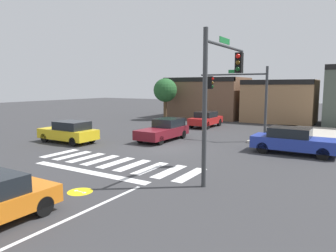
% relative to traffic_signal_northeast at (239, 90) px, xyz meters
% --- Properties ---
extents(ground_plane, '(120.00, 120.00, 0.00)m').
position_rel_traffic_signal_northeast_xyz_m(ground_plane, '(-2.99, -5.60, -3.58)').
color(ground_plane, '#353538').
extents(crosswalk_near, '(9.04, 2.50, 0.01)m').
position_rel_traffic_signal_northeast_xyz_m(crosswalk_near, '(-2.99, -10.10, -3.58)').
color(crosswalk_near, silver).
rests_on(crosswalk_near, ground_plane).
extents(bike_detector_marking, '(0.94, 0.94, 0.01)m').
position_rel_traffic_signal_northeast_xyz_m(bike_detector_marking, '(-1.21, -14.20, -3.58)').
color(bike_detector_marking, yellow).
rests_on(bike_detector_marking, ground_plane).
extents(curb_corner_northeast, '(10.00, 10.60, 0.15)m').
position_rel_traffic_signal_northeast_xyz_m(curb_corner_northeast, '(5.51, 3.82, -3.50)').
color(curb_corner_northeast, '#B2AA9E').
rests_on(curb_corner_northeast, ground_plane).
extents(storefront_row, '(24.29, 6.62, 5.85)m').
position_rel_traffic_signal_northeast_xyz_m(storefront_row, '(-0.63, 13.44, -1.00)').
color(storefront_row, brown).
rests_on(storefront_row, ground_plane).
extents(traffic_signal_northeast, '(5.05, 0.32, 5.23)m').
position_rel_traffic_signal_northeast_xyz_m(traffic_signal_northeast, '(0.00, 0.00, 0.00)').
color(traffic_signal_northeast, '#383A3D').
rests_on(traffic_signal_northeast, ground_plane).
extents(traffic_signal_southeast, '(0.32, 4.32, 6.04)m').
position_rel_traffic_signal_northeast_xyz_m(traffic_signal_southeast, '(2.45, -9.66, 0.53)').
color(traffic_signal_southeast, '#383A3D').
rests_on(traffic_signal_southeast, ground_plane).
extents(car_maroon, '(1.83, 4.64, 1.51)m').
position_rel_traffic_signal_northeast_xyz_m(car_maroon, '(-4.45, -3.10, -2.83)').
color(car_maroon, maroon).
rests_on(car_maroon, ground_plane).
extents(car_yellow, '(4.19, 1.85, 1.50)m').
position_rel_traffic_signal_northeast_xyz_m(car_yellow, '(-9.50, -7.40, -2.83)').
color(car_yellow, gold).
rests_on(car_yellow, ground_plane).
extents(car_blue, '(4.64, 1.82, 1.52)m').
position_rel_traffic_signal_northeast_xyz_m(car_blue, '(4.35, -3.19, -2.81)').
color(car_blue, '#23389E').
rests_on(car_blue, ground_plane).
extents(car_red, '(1.80, 4.19, 1.46)m').
position_rel_traffic_signal_northeast_xyz_m(car_red, '(-4.87, 5.03, -2.83)').
color(car_red, red).
rests_on(car_red, ground_plane).
extents(roadside_tree, '(2.68, 2.68, 4.74)m').
position_rel_traffic_signal_northeast_xyz_m(roadside_tree, '(-11.49, 8.40, -0.22)').
color(roadside_tree, '#4C3823').
rests_on(roadside_tree, ground_plane).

